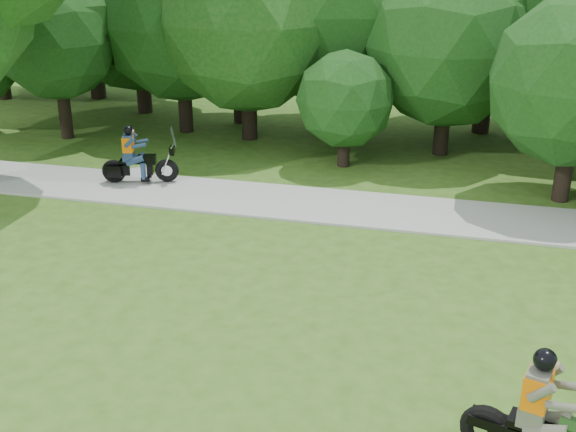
# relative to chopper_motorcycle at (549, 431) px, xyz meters

# --- Properties ---
(ground) EXTENTS (100.00, 100.00, 0.00)m
(ground) POSITION_rel_chopper_motorcycle_xyz_m (-3.32, -0.02, -0.61)
(ground) COLOR #375D1A
(ground) RESTS_ON ground
(walkway) EXTENTS (60.00, 2.20, 0.06)m
(walkway) POSITION_rel_chopper_motorcycle_xyz_m (-3.32, 7.98, -0.58)
(walkway) COLOR #ABABA5
(walkway) RESTS_ON ground
(tree_line) EXTENTS (38.83, 13.01, 7.88)m
(tree_line) POSITION_rel_chopper_motorcycle_xyz_m (-2.81, 14.77, 3.08)
(tree_line) COLOR black
(tree_line) RESTS_ON ground
(chopper_motorcycle) EXTENTS (2.29, 1.02, 1.66)m
(chopper_motorcycle) POSITION_rel_chopper_motorcycle_xyz_m (0.00, 0.00, 0.00)
(chopper_motorcycle) COLOR black
(chopper_motorcycle) RESTS_ON ground
(touring_motorcycle) EXTENTS (1.89, 0.96, 1.47)m
(touring_motorcycle) POSITION_rel_chopper_motorcycle_xyz_m (-9.21, 8.35, -0.02)
(touring_motorcycle) COLOR black
(touring_motorcycle) RESTS_ON walkway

